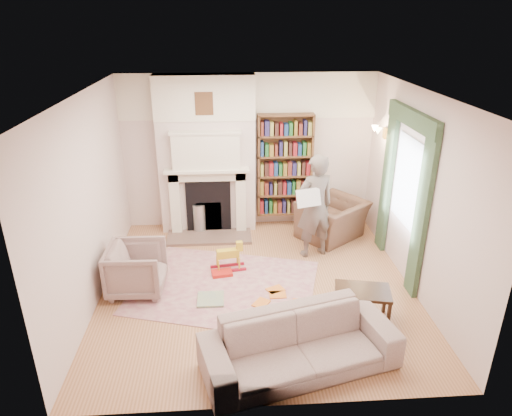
{
  "coord_description": "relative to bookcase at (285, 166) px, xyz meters",
  "views": [
    {
      "loc": [
        -0.4,
        -5.74,
        3.71
      ],
      "look_at": [
        0.0,
        0.25,
        1.15
      ],
      "focal_mm": 32.0,
      "sensor_mm": 36.0,
      "label": 1
    }
  ],
  "objects": [
    {
      "name": "floor",
      "position": [
        -0.65,
        -2.12,
        -1.18
      ],
      "size": [
        4.5,
        4.5,
        0.0
      ],
      "primitive_type": "plane",
      "color": "#975F3C",
      "rests_on": "ground"
    },
    {
      "name": "ceiling",
      "position": [
        -0.65,
        -2.12,
        1.62
      ],
      "size": [
        4.5,
        4.5,
        0.0
      ],
      "primitive_type": "plane",
      "rotation": [
        3.14,
        0.0,
        0.0
      ],
      "color": "white",
      "rests_on": "wall_back"
    },
    {
      "name": "wall_back",
      "position": [
        -0.65,
        0.13,
        0.22
      ],
      "size": [
        4.5,
        0.0,
        4.5
      ],
      "primitive_type": "plane",
      "rotation": [
        1.57,
        0.0,
        0.0
      ],
      "color": "beige",
      "rests_on": "floor"
    },
    {
      "name": "wall_front",
      "position": [
        -0.65,
        -4.37,
        0.22
      ],
      "size": [
        4.5,
        0.0,
        4.5
      ],
      "primitive_type": "plane",
      "rotation": [
        -1.57,
        0.0,
        0.0
      ],
      "color": "beige",
      "rests_on": "floor"
    },
    {
      "name": "wall_left",
      "position": [
        -2.9,
        -2.12,
        0.22
      ],
      "size": [
        0.0,
        4.5,
        4.5
      ],
      "primitive_type": "plane",
      "rotation": [
        1.57,
        0.0,
        1.57
      ],
      "color": "beige",
      "rests_on": "floor"
    },
    {
      "name": "wall_right",
      "position": [
        1.6,
        -2.12,
        0.22
      ],
      "size": [
        0.0,
        4.5,
        4.5
      ],
      "primitive_type": "plane",
      "rotation": [
        1.57,
        0.0,
        -1.57
      ],
      "color": "beige",
      "rests_on": "floor"
    },
    {
      "name": "fireplace",
      "position": [
        -1.4,
        -0.07,
        0.21
      ],
      "size": [
        1.7,
        0.58,
        2.8
      ],
      "color": "beige",
      "rests_on": "floor"
    },
    {
      "name": "bookcase",
      "position": [
        0.0,
        0.0,
        0.0
      ],
      "size": [
        1.0,
        0.24,
        1.85
      ],
      "primitive_type": "cube",
      "color": "brown",
      "rests_on": "floor"
    },
    {
      "name": "window",
      "position": [
        1.58,
        -1.72,
        0.27
      ],
      "size": [
        0.02,
        0.9,
        1.3
      ],
      "primitive_type": "cube",
      "color": "silver",
      "rests_on": "wall_right"
    },
    {
      "name": "curtain_left",
      "position": [
        1.55,
        -2.42,
        0.02
      ],
      "size": [
        0.07,
        0.32,
        2.4
      ],
      "primitive_type": "cube",
      "color": "#30492F",
      "rests_on": "floor"
    },
    {
      "name": "curtain_right",
      "position": [
        1.55,
        -1.02,
        0.02
      ],
      "size": [
        0.07,
        0.32,
        2.4
      ],
      "primitive_type": "cube",
      "color": "#30492F",
      "rests_on": "floor"
    },
    {
      "name": "pelmet",
      "position": [
        1.54,
        -1.72,
        1.2
      ],
      "size": [
        0.09,
        1.7,
        0.24
      ],
      "primitive_type": "cube",
      "color": "#30492F",
      "rests_on": "wall_right"
    },
    {
      "name": "wall_sconce",
      "position": [
        1.38,
        -0.62,
        0.72
      ],
      "size": [
        0.2,
        0.24,
        0.24
      ],
      "primitive_type": null,
      "color": "gold",
      "rests_on": "wall_right"
    },
    {
      "name": "rug",
      "position": [
        -1.12,
        -2.11,
        -1.17
      ],
      "size": [
        3.01,
        2.6,
        0.01
      ],
      "primitive_type": "cube",
      "rotation": [
        0.0,
        0.0,
        -0.27
      ],
      "color": "#CAB099",
      "rests_on": "floor"
    },
    {
      "name": "armchair_reading",
      "position": [
        0.79,
        -0.61,
        -0.83
      ],
      "size": [
        1.41,
        1.39,
        0.69
      ],
      "primitive_type": "imported",
      "rotation": [
        0.0,
        0.0,
        3.8
      ],
      "color": "#452E24",
      "rests_on": "floor"
    },
    {
      "name": "armchair_left",
      "position": [
        -2.38,
        -2.12,
        -0.82
      ],
      "size": [
        0.81,
        0.79,
        0.72
      ],
      "primitive_type": "imported",
      "rotation": [
        0.0,
        0.0,
        1.54
      ],
      "color": "gray",
      "rests_on": "floor"
    },
    {
      "name": "sofa",
      "position": [
        -0.29,
        -3.83,
        -0.86
      ],
      "size": [
        2.33,
        1.39,
        0.64
      ],
      "primitive_type": "imported",
      "rotation": [
        0.0,
        0.0,
        0.26
      ],
      "color": "#B7A997",
      "rests_on": "floor"
    },
    {
      "name": "man_reading",
      "position": [
        0.34,
        -1.21,
        -0.3
      ],
      "size": [
        0.73,
        0.58,
        1.74
      ],
      "primitive_type": "imported",
      "rotation": [
        0.0,
        0.0,
        3.44
      ],
      "color": "#5C514A",
      "rests_on": "floor"
    },
    {
      "name": "newspaper",
      "position": [
        0.19,
        -1.41,
        -0.07
      ],
      "size": [
        0.42,
        0.23,
        0.27
      ],
      "primitive_type": "cube",
      "rotation": [
        -0.35,
        0.0,
        0.3
      ],
      "color": "silver",
      "rests_on": "man_reading"
    },
    {
      "name": "coffee_table",
      "position": [
        0.65,
        -3.0,
        -0.95
      ],
      "size": [
        0.78,
        0.58,
        0.45
      ],
      "primitive_type": null,
      "rotation": [
        0.0,
        0.0,
        -0.2
      ],
      "color": "#332011",
      "rests_on": "floor"
    },
    {
      "name": "paraffin_heater",
      "position": [
        -1.58,
        -0.22,
        -0.9
      ],
      "size": [
        0.3,
        0.3,
        0.55
      ],
      "primitive_type": "cylinder",
      "rotation": [
        0.0,
        0.0,
        -0.31
      ],
      "color": "#ADB0B5",
      "rests_on": "floor"
    },
    {
      "name": "rocking_horse",
      "position": [
        -1.07,
        -1.63,
        -0.94
      ],
      "size": [
        0.57,
        0.3,
        0.48
      ],
      "primitive_type": null,
      "rotation": [
        0.0,
        0.0,
        0.15
      ],
      "color": "gold",
      "rests_on": "rug"
    },
    {
      "name": "board_game",
      "position": [
        -1.33,
        -2.46,
        -1.15
      ],
      "size": [
        0.37,
        0.37,
        0.03
      ],
      "primitive_type": "cube",
      "rotation": [
        0.0,
        0.0,
        0.0
      ],
      "color": "#E6D151",
      "rests_on": "rug"
    },
    {
      "name": "game_box_lid",
      "position": [
        -1.17,
        -1.78,
        -1.14
      ],
      "size": [
        0.34,
        0.25,
        0.05
      ],
      "primitive_type": "cube",
      "rotation": [
        0.0,
        0.0,
        0.16
      ],
      "color": "red",
      "rests_on": "rug"
    },
    {
      "name": "comic_annuals",
      "position": [
        -0.36,
        -2.47,
        -1.16
      ],
      "size": [
        0.83,
        0.61,
        0.02
      ],
      "color": "red",
      "rests_on": "rug"
    }
  ]
}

